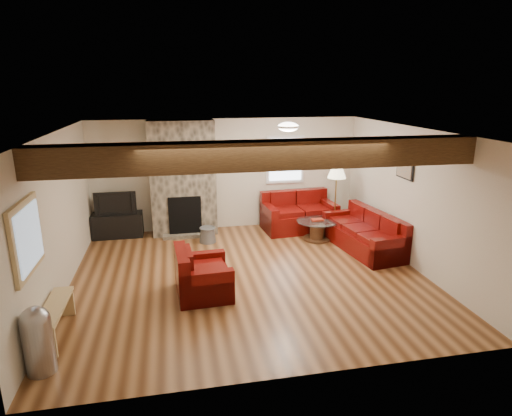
{
  "coord_description": "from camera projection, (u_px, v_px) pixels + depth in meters",
  "views": [
    {
      "loc": [
        -1.21,
        -6.74,
        3.2
      ],
      "look_at": [
        0.2,
        0.4,
        1.1
      ],
      "focal_mm": 30.0,
      "sensor_mm": 36.0,
      "label": 1
    }
  ],
  "objects": [
    {
      "name": "room",
      "position": [
        249.0,
        207.0,
        7.12
      ],
      "size": [
        8.0,
        8.0,
        8.0
      ],
      "color": "#563016",
      "rests_on": "ground"
    },
    {
      "name": "oak_beam",
      "position": [
        265.0,
        155.0,
        5.65
      ],
      "size": [
        6.0,
        0.36,
        0.38
      ],
      "primitive_type": "cube",
      "color": "black",
      "rests_on": "room"
    },
    {
      "name": "chimney_breast",
      "position": [
        183.0,
        180.0,
        9.29
      ],
      "size": [
        1.4,
        0.67,
        2.5
      ],
      "color": "#39342C",
      "rests_on": "floor"
    },
    {
      "name": "back_window",
      "position": [
        285.0,
        160.0,
        9.84
      ],
      "size": [
        0.9,
        0.08,
        1.1
      ],
      "primitive_type": null,
      "color": "silver",
      "rests_on": "room"
    },
    {
      "name": "hatch_window",
      "position": [
        27.0,
        238.0,
        5.09
      ],
      "size": [
        0.08,
        1.0,
        0.9
      ],
      "primitive_type": null,
      "color": "tan",
      "rests_on": "room"
    },
    {
      "name": "ceiling_dome",
      "position": [
        288.0,
        128.0,
        7.81
      ],
      "size": [
        0.4,
        0.4,
        0.18
      ],
      "primitive_type": null,
      "color": "white",
      "rests_on": "room"
    },
    {
      "name": "artwork_back",
      "position": [
        234.0,
        155.0,
        9.58
      ],
      "size": [
        0.42,
        0.06,
        0.52
      ],
      "primitive_type": null,
      "color": "black",
      "rests_on": "room"
    },
    {
      "name": "artwork_right",
      "position": [
        405.0,
        168.0,
        7.82
      ],
      "size": [
        0.06,
        0.55,
        0.42
      ],
      "primitive_type": null,
      "color": "black",
      "rests_on": "room"
    },
    {
      "name": "sofa_three",
      "position": [
        363.0,
        231.0,
        8.57
      ],
      "size": [
        1.1,
        2.08,
        0.77
      ],
      "primitive_type": null,
      "rotation": [
        0.0,
        0.0,
        -1.43
      ],
      "color": "#400604",
      "rests_on": "floor"
    },
    {
      "name": "loveseat",
      "position": [
        299.0,
        212.0,
        9.74
      ],
      "size": [
        1.68,
        1.05,
        0.86
      ],
      "primitive_type": null,
      "rotation": [
        0.0,
        0.0,
        0.08
      ],
      "color": "#400604",
      "rests_on": "floor"
    },
    {
      "name": "armchair_red",
      "position": [
        203.0,
        272.0,
        6.71
      ],
      "size": [
        0.87,
        0.98,
        0.76
      ],
      "primitive_type": null,
      "rotation": [
        0.0,
        0.0,
        1.63
      ],
      "color": "#400604",
      "rests_on": "floor"
    },
    {
      "name": "coffee_table",
      "position": [
        317.0,
        230.0,
        9.15
      ],
      "size": [
        0.88,
        0.88,
        0.46
      ],
      "color": "#442816",
      "rests_on": "floor"
    },
    {
      "name": "tv_cabinet",
      "position": [
        118.0,
        225.0,
        9.32
      ],
      "size": [
        1.06,
        0.42,
        0.53
      ],
      "primitive_type": "cube",
      "color": "black",
      "rests_on": "floor"
    },
    {
      "name": "television",
      "position": [
        116.0,
        202.0,
        9.17
      ],
      "size": [
        0.87,
        0.11,
        0.5
      ],
      "primitive_type": "imported",
      "color": "black",
      "rests_on": "tv_cabinet"
    },
    {
      "name": "floor_lamp",
      "position": [
        337.0,
        175.0,
        9.22
      ],
      "size": [
        0.4,
        0.4,
        1.55
      ],
      "color": "#AE9448",
      "rests_on": "floor"
    },
    {
      "name": "pine_bench",
      "position": [
        56.0,
        321.0,
        5.63
      ],
      "size": [
        0.26,
        1.13,
        0.42
      ],
      "primitive_type": null,
      "color": "tan",
      "rests_on": "floor"
    },
    {
      "name": "pedal_bin",
      "position": [
        38.0,
        340.0,
        4.85
      ],
      "size": [
        0.34,
        0.34,
        0.83
      ],
      "primitive_type": null,
      "rotation": [
        0.0,
        0.0,
        0.04
      ],
      "color": "#A0A0A5",
      "rests_on": "floor"
    },
    {
      "name": "coal_bucket",
      "position": [
        208.0,
        234.0,
        9.02
      ],
      "size": [
        0.35,
        0.35,
        0.33
      ],
      "primitive_type": null,
      "color": "slate",
      "rests_on": "floor"
    }
  ]
}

